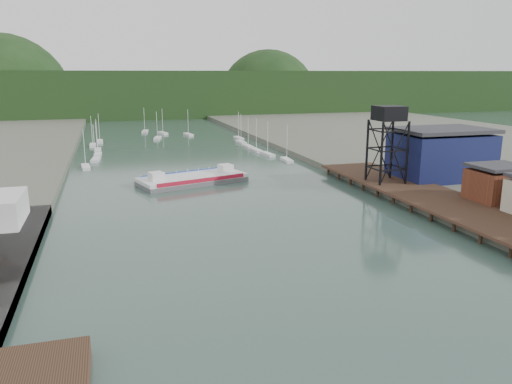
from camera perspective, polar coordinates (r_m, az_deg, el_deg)
ground at (r=47.28m, az=13.69°, el=-18.61°), size 600.00×600.00×0.00m
east_pier at (r=100.93m, az=19.25°, el=-0.43°), size 14.00×70.00×2.45m
lift_tower at (r=108.38m, az=14.94°, el=8.17°), size 6.50×6.50×16.00m
blue_shed at (r=119.42m, az=20.37°, el=4.07°), size 20.50×14.50×11.30m
marina_sailboats at (r=175.69m, az=-9.45°, el=5.28°), size 57.71×92.65×0.90m
distant_hills at (r=336.31m, az=-13.82°, el=10.62°), size 500.00×120.00×80.00m
chain_ferry at (r=115.88m, az=-7.26°, el=1.50°), size 26.16×16.33×3.51m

